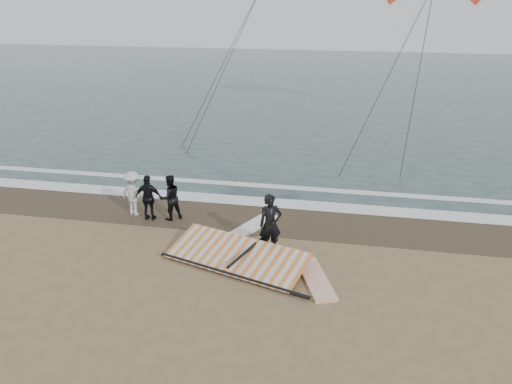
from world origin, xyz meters
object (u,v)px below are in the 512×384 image
at_px(board_cream, 253,226).
at_px(sail_rig, 236,256).
at_px(board_white, 315,279).
at_px(man_main, 270,224).

relative_size(board_cream, sail_rig, 0.47).
xyz_separation_m(board_white, board_cream, (-2.37, 2.99, 0.00)).
height_order(board_cream, sail_rig, sail_rig).
bearing_deg(board_cream, man_main, -37.04).
bearing_deg(man_main, sail_rig, -163.04).
bearing_deg(sail_rig, board_white, -13.74).
bearing_deg(sail_rig, board_cream, 88.86).
bearing_deg(board_white, sail_rig, 145.99).
bearing_deg(board_white, board_cream, 108.15).
relative_size(board_white, board_cream, 1.02).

